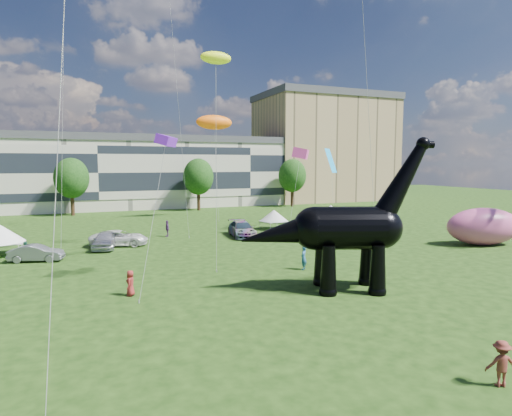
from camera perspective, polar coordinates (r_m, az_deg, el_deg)
name	(u,v)px	position (r m, az deg, el deg)	size (l,w,h in m)	color
ground	(305,320)	(22.82, 6.54, -14.61)	(220.00, 220.00, 0.00)	#16330C
terrace_row	(97,175)	(80.80, -20.41, 4.13)	(78.00, 11.00, 12.00)	beige
apartment_block	(324,150)	(97.73, 9.08, 7.60)	(28.00, 18.00, 22.00)	tan
tree_mid_left	(71,175)	(71.79, -23.40, 4.07)	(5.20, 5.20, 9.44)	#382314
tree_mid_right	(198,174)	(74.06, -7.70, 4.55)	(5.20, 5.20, 9.44)	#382314
tree_far_right	(292,173)	(80.41, 4.87, 4.68)	(5.20, 5.20, 9.44)	#382314
dinosaur_sculpture	(341,231)	(27.50, 11.25, -2.99)	(12.07, 5.86, 10.02)	black
car_silver	(106,240)	(42.87, -19.41, -4.04)	(1.96, 4.86, 1.66)	silver
car_grey	(36,253)	(39.60, -27.26, -5.38)	(1.46, 4.17, 1.38)	slate
car_white	(119,238)	(43.90, -17.78, -3.84)	(2.53, 5.49, 1.53)	silver
car_dark	(242,229)	(47.08, -1.90, -2.84)	(2.33, 5.72, 1.66)	#595960
gazebo_near	(274,216)	(52.36, 2.40, -1.02)	(3.82, 3.82, 2.39)	silver
gazebo_far	(331,211)	(57.95, 9.93, -0.34)	(3.80, 3.80, 2.51)	white
gazebo_left	(0,234)	(43.18, -30.98, -2.96)	(4.78, 4.78, 2.79)	white
inflatable_pink	(483,226)	(47.72, 28.06, -2.18)	(7.38, 3.69, 3.69)	#DA5595
visitors	(167,256)	(34.11, -11.83, -6.29)	(54.05, 44.63, 1.83)	maroon
kites	(158,87)	(45.71, -12.95, 15.45)	(65.47, 47.96, 30.54)	red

